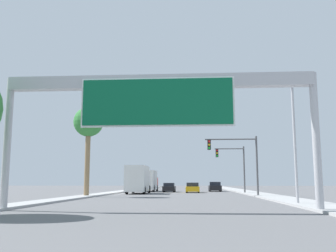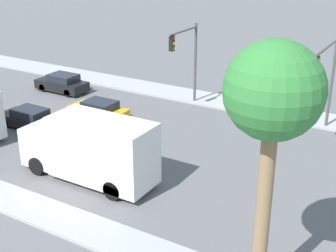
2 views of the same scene
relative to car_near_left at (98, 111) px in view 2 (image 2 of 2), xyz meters
name	(u,v)px [view 2 (image 2 of 2)]	position (x,y,z in m)	size (l,w,h in m)	color
sidewalk_right	(84,76)	(7.75, 8.01, -0.59)	(3.00, 120.00, 0.15)	#A7A7A7
car_near_left	(98,111)	(0.00, 0.00, 0.00)	(1.89, 4.22, 1.40)	gold
car_mid_right	(62,83)	(3.50, 6.61, 0.04)	(1.88, 4.40, 1.50)	black
car_far_left	(29,118)	(-3.50, 3.10, -0.02)	(1.79, 4.23, 1.35)	black
truck_box_secondary	(92,149)	(-7.00, -5.25, 1.11)	(2.44, 7.62, 3.52)	white
traffic_light_near_intersection	(327,72)	(4.99, -14.00, 3.63)	(5.46, 0.32, 6.25)	#4C4C4F
traffic_light_mid_block	(188,53)	(5.54, -4.00, 3.43)	(3.89, 0.32, 6.12)	#4C4C4F
palm_tree_background	(273,98)	(-10.73, -15.75, 6.78)	(3.09, 3.09, 9.24)	#8C704C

